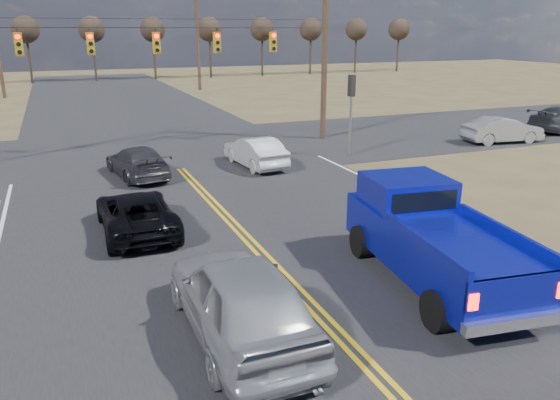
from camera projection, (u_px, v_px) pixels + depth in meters
name	position (u px, v px, depth m)	size (l,w,h in m)	color
ground	(321.00, 317.00, 11.76)	(160.00, 160.00, 0.00)	brown
road_main	(203.00, 194.00, 20.59)	(14.00, 120.00, 0.02)	#28282B
road_cross	(163.00, 152.00, 27.66)	(120.00, 12.00, 0.02)	#28282B
signal_gantry	(168.00, 48.00, 26.13)	(19.60, 4.83, 10.00)	#473323
utility_poles	(160.00, 45.00, 25.21)	(19.60, 58.32, 10.00)	#473323
treeline	(130.00, 33.00, 33.87)	(87.00, 117.80, 7.40)	#33261C
pickup_truck	(431.00, 238.00, 13.20)	(3.04, 6.32, 2.28)	black
silver_suv	(240.00, 298.00, 10.76)	(2.06, 5.12, 1.75)	#A1A3A8
black_suv	(136.00, 213.00, 16.51)	(2.08, 4.51, 1.25)	black
white_car_queue	(255.00, 152.00, 24.47)	(1.44, 4.12, 1.36)	silver
dgrey_car_queue	(137.00, 162.00, 22.76)	(1.79, 4.41, 1.28)	#3A393F
cross_car_east_near	(503.00, 130.00, 29.60)	(4.31, 1.50, 1.42)	gray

